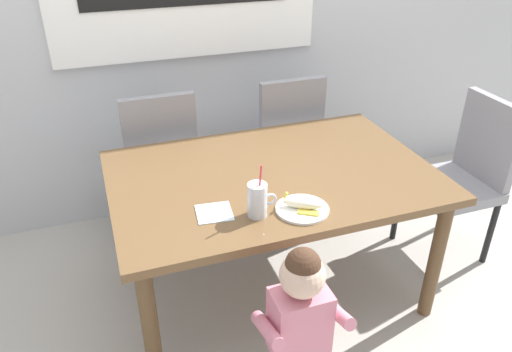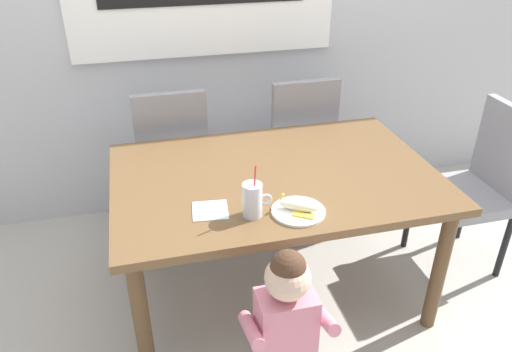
# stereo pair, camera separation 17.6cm
# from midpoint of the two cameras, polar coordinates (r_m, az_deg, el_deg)

# --- Properties ---
(ground_plane) EXTENTS (24.00, 24.00, 0.00)m
(ground_plane) POSITION_cam_midpoint_polar(r_m,az_deg,el_deg) (2.83, 3.77, -12.91)
(ground_plane) COLOR #B7B2A8
(dining_table) EXTENTS (1.56, 1.04, 0.74)m
(dining_table) POSITION_cam_midpoint_polar(r_m,az_deg,el_deg) (2.44, 4.27, -1.48)
(dining_table) COLOR brown
(dining_table) RESTS_ON ground
(dining_chair_left) EXTENTS (0.44, 0.44, 0.96)m
(dining_chair_left) POSITION_cam_midpoint_polar(r_m,az_deg,el_deg) (3.07, -8.05, 2.78)
(dining_chair_left) COLOR gray
(dining_chair_left) RESTS_ON ground
(dining_chair_right) EXTENTS (0.44, 0.44, 0.96)m
(dining_chair_right) POSITION_cam_midpoint_polar(r_m,az_deg,el_deg) (3.24, 6.42, 4.43)
(dining_chair_right) COLOR gray
(dining_chair_right) RESTS_ON ground
(dining_chair_far) EXTENTS (0.44, 0.44, 0.96)m
(dining_chair_far) POSITION_cam_midpoint_polar(r_m,az_deg,el_deg) (3.03, 25.95, -0.49)
(dining_chair_far) COLOR gray
(dining_chair_far) RESTS_ON ground
(toddler_standing) EXTENTS (0.33, 0.24, 0.84)m
(toddler_standing) POSITION_cam_midpoint_polar(r_m,az_deg,el_deg) (1.94, 6.19, -16.11)
(toddler_standing) COLOR #3F4760
(toddler_standing) RESTS_ON ground
(milk_cup) EXTENTS (0.13, 0.08, 0.25)m
(milk_cup) POSITION_cam_midpoint_polar(r_m,az_deg,el_deg) (2.05, 2.07, -3.04)
(milk_cup) COLOR silver
(milk_cup) RESTS_ON dining_table
(snack_plate) EXTENTS (0.23, 0.23, 0.01)m
(snack_plate) POSITION_cam_midpoint_polar(r_m,az_deg,el_deg) (2.11, 7.38, -4.11)
(snack_plate) COLOR white
(snack_plate) RESTS_ON dining_table
(peeled_banana) EXTENTS (0.17, 0.15, 0.07)m
(peeled_banana) POSITION_cam_midpoint_polar(r_m,az_deg,el_deg) (2.10, 7.41, -3.58)
(peeled_banana) COLOR #F4EAC6
(peeled_banana) RESTS_ON snack_plate
(paper_napkin) EXTENTS (0.17, 0.17, 0.00)m
(paper_napkin) POSITION_cam_midpoint_polar(r_m,az_deg,el_deg) (2.11, -2.95, -4.05)
(paper_napkin) COLOR silver
(paper_napkin) RESTS_ON dining_table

